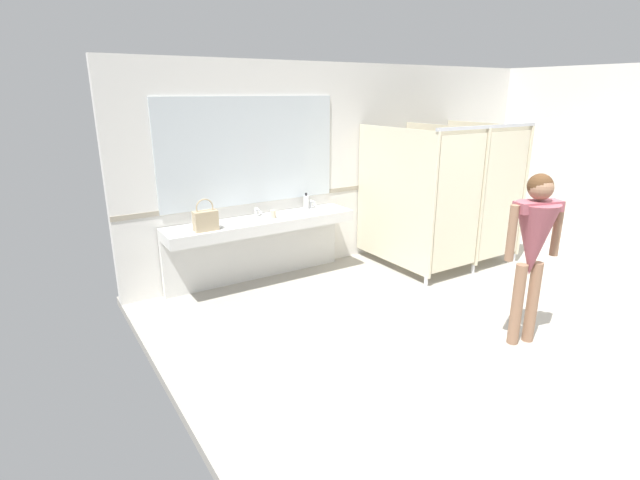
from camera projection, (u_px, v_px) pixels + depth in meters
name	position (u px, v px, depth m)	size (l,w,h in m)	color
ground_plane	(547.00, 344.00, 4.88)	(6.98, 6.99, 0.10)	#9E998E
wall_back	(358.00, 163.00, 7.07)	(6.98, 0.12, 2.79)	silver
wall_back_tile_band	(360.00, 187.00, 7.12)	(6.98, 0.01, 0.06)	#9E937F
vanity_counter	(260.00, 235.00, 6.19)	(2.48, 0.52, 0.99)	silver
mirror_panel	(250.00, 151.00, 6.02)	(2.38, 0.02, 1.33)	silver
bathroom_stalls	(450.00, 192.00, 6.78)	(1.85, 1.53, 2.01)	beige
person_standing	(534.00, 239.00, 4.52)	(0.57, 0.49, 1.70)	#8C664C
handbag	(206.00, 220.00, 5.51)	(0.27, 0.14, 0.37)	tan
soap_dispenser	(306.00, 202.00, 6.53)	(0.07, 0.07, 0.22)	white
paper_cup	(273.00, 214.00, 6.06)	(0.07, 0.07, 0.10)	beige
floor_drain_cover	(600.00, 347.00, 4.72)	(0.14, 0.14, 0.01)	#B7BABF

